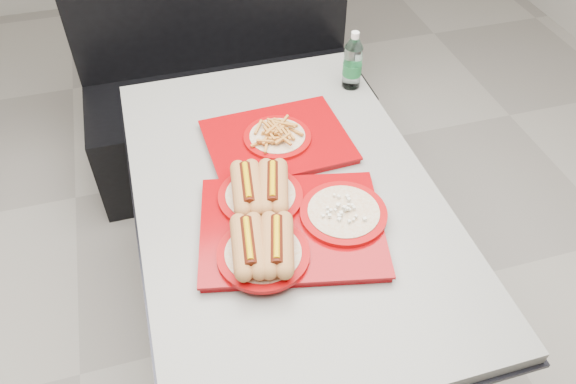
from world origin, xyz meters
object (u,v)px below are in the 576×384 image
object	(u,v)px
booth_bench	(224,88)
water_bottle	(353,63)
diner_table	(286,226)
tray_far	(277,139)
tray_near	(284,221)

from	to	relation	value
booth_bench	water_bottle	size ratio (longest dim) A/B	6.10
diner_table	tray_far	world-z (taller)	tray_far
diner_table	tray_far	bearing A→B (deg)	81.60
booth_bench	diner_table	bearing A→B (deg)	-90.00
booth_bench	tray_far	distance (m)	0.96
tray_near	tray_far	bearing A→B (deg)	77.59
tray_far	water_bottle	distance (m)	0.44
tray_near	tray_far	size ratio (longest dim) A/B	1.24
diner_table	water_bottle	size ratio (longest dim) A/B	6.42
booth_bench	tray_far	xyz separation A→B (m)	(0.03, -0.88, 0.37)
diner_table	tray_near	world-z (taller)	tray_near
tray_far	water_bottle	world-z (taller)	water_bottle
diner_table	tray_near	xyz separation A→B (m)	(-0.05, -0.15, 0.21)
tray_near	water_bottle	size ratio (longest dim) A/B	2.64
diner_table	tray_far	distance (m)	0.29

